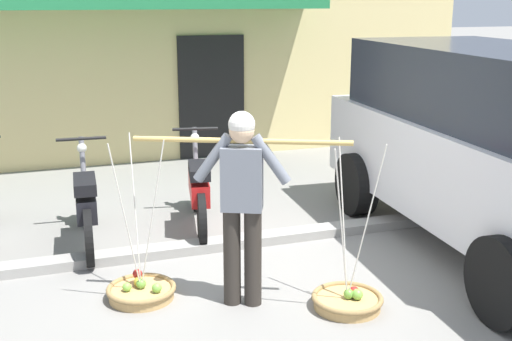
{
  "coord_description": "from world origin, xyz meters",
  "views": [
    {
      "loc": [
        -1.83,
        -5.5,
        2.58
      ],
      "look_at": [
        0.27,
        0.6,
        0.85
      ],
      "focal_mm": 45.33,
      "sensor_mm": 36.0,
      "label": 1
    }
  ],
  "objects_px": {
    "fruit_vendor": "(242,196)",
    "motorcycle_third_in_row": "(199,190)",
    "fruit_basket_right_side": "(141,290)",
    "parked_truck": "(502,144)",
    "fruit_basket_left_side": "(348,300)",
    "motorcycle_second_in_row": "(86,205)"
  },
  "relations": [
    {
      "from": "motorcycle_second_in_row",
      "to": "motorcycle_third_in_row",
      "type": "distance_m",
      "value": 1.27
    },
    {
      "from": "fruit_basket_right_side",
      "to": "motorcycle_second_in_row",
      "type": "xyz_separation_m",
      "value": [
        -0.33,
        1.47,
        0.38
      ]
    },
    {
      "from": "fruit_basket_left_side",
      "to": "motorcycle_third_in_row",
      "type": "xyz_separation_m",
      "value": [
        -0.71,
        2.37,
        0.38
      ]
    },
    {
      "from": "fruit_vendor",
      "to": "motorcycle_third_in_row",
      "type": "height_order",
      "value": "fruit_vendor"
    },
    {
      "from": "motorcycle_second_in_row",
      "to": "parked_truck",
      "type": "relative_size",
      "value": 0.37
    },
    {
      "from": "motorcycle_third_in_row",
      "to": "parked_truck",
      "type": "bearing_deg",
      "value": -29.94
    },
    {
      "from": "fruit_basket_right_side",
      "to": "motorcycle_second_in_row",
      "type": "relative_size",
      "value": 0.8
    },
    {
      "from": "fruit_basket_left_side",
      "to": "motorcycle_third_in_row",
      "type": "relative_size",
      "value": 0.81
    },
    {
      "from": "fruit_basket_left_side",
      "to": "parked_truck",
      "type": "height_order",
      "value": "parked_truck"
    },
    {
      "from": "fruit_basket_left_side",
      "to": "motorcycle_second_in_row",
      "type": "distance_m",
      "value": 3.0
    },
    {
      "from": "fruit_basket_left_side",
      "to": "fruit_basket_right_side",
      "type": "bearing_deg",
      "value": 155.23
    },
    {
      "from": "parked_truck",
      "to": "fruit_vendor",
      "type": "bearing_deg",
      "value": -172.57
    },
    {
      "from": "fruit_basket_left_side",
      "to": "motorcycle_third_in_row",
      "type": "height_order",
      "value": "fruit_basket_left_side"
    },
    {
      "from": "fruit_basket_left_side",
      "to": "motorcycle_second_in_row",
      "type": "height_order",
      "value": "fruit_basket_left_side"
    },
    {
      "from": "fruit_basket_left_side",
      "to": "motorcycle_second_in_row",
      "type": "relative_size",
      "value": 0.8
    },
    {
      "from": "motorcycle_second_in_row",
      "to": "parked_truck",
      "type": "bearing_deg",
      "value": -19.92
    },
    {
      "from": "fruit_vendor",
      "to": "fruit_basket_right_side",
      "type": "xyz_separation_m",
      "value": [
        -0.82,
        0.38,
        -0.9
      ]
    },
    {
      "from": "fruit_basket_left_side",
      "to": "motorcycle_second_in_row",
      "type": "bearing_deg",
      "value": 131.48
    },
    {
      "from": "fruit_vendor",
      "to": "motorcycle_third_in_row",
      "type": "bearing_deg",
      "value": 86.77
    },
    {
      "from": "fruit_basket_right_side",
      "to": "motorcycle_third_in_row",
      "type": "distance_m",
      "value": 1.9
    },
    {
      "from": "parked_truck",
      "to": "fruit_basket_left_side",
      "type": "bearing_deg",
      "value": -160.04
    },
    {
      "from": "motorcycle_third_in_row",
      "to": "parked_truck",
      "type": "xyz_separation_m",
      "value": [
        2.8,
        -1.61,
        0.68
      ]
    }
  ]
}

